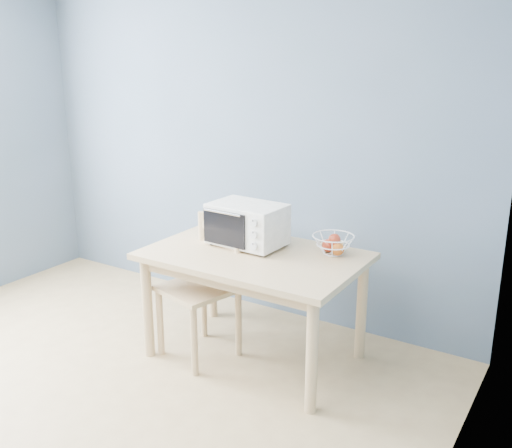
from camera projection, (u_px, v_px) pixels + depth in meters
The scene contains 4 objects.
dining_table at pixel (254, 268), 3.75m from camera, with size 1.40×0.90×0.75m.
toaster_oven at pixel (245, 223), 3.85m from camera, with size 0.51×0.38×0.29m.
fruit_basket at pixel (334, 244), 3.69m from camera, with size 0.36×0.36×0.14m.
dining_chair at pixel (204, 290), 3.86m from camera, with size 0.54×0.54×0.95m.
Camera 1 is at (2.47, -1.47, 1.99)m, focal length 40.00 mm.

